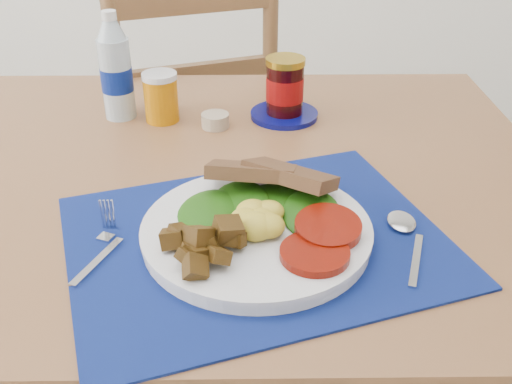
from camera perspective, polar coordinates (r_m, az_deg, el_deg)
table at (r=1.06m, az=-11.19°, el=-1.76°), size 1.40×0.90×0.75m
chair_far at (r=1.62m, az=-6.45°, el=7.41°), size 0.55×0.53×1.16m
placemat at (r=0.82m, az=0.03°, el=-4.57°), size 0.60×0.53×0.00m
breakfast_plate at (r=0.80m, az=-0.39°, el=-3.39°), size 0.31×0.31×0.07m
fork at (r=0.83m, az=-14.38°, el=-4.99°), size 0.05×0.15×0.00m
spoon at (r=0.85m, az=14.07°, el=-3.91°), size 0.05×0.17×0.00m
water_bottle at (r=1.18m, az=-13.19°, el=11.07°), size 0.06×0.06×0.21m
juice_glass at (r=1.17m, az=-9.02°, el=8.80°), size 0.06×0.06×0.09m
ramekin at (r=1.14m, az=-3.90°, el=6.81°), size 0.05×0.05×0.03m
jam_on_saucer at (r=1.17m, az=2.76°, el=9.53°), size 0.13×0.13×0.12m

